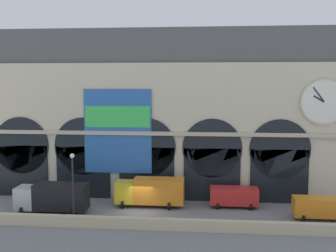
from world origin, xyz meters
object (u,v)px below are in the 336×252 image
object	(u,v)px
box_truck_midwest	(53,197)
street_lamp_quayside	(73,179)
van_mideast	(234,196)
box_truck_center	(151,191)
van_east	(320,207)

from	to	relation	value
box_truck_midwest	street_lamp_quayside	bearing A→B (deg)	-43.65
van_mideast	box_truck_center	bearing A→B (deg)	-176.46
van_east	box_truck_center	bearing A→B (deg)	171.32
box_truck_center	street_lamp_quayside	size ratio (longest dim) A/B	1.09
box_truck_midwest	box_truck_center	world-z (taller)	same
box_truck_center	street_lamp_quayside	bearing A→B (deg)	-136.63
van_mideast	street_lamp_quayside	size ratio (longest dim) A/B	0.75
van_east	street_lamp_quayside	bearing A→B (deg)	-171.41
box_truck_midwest	box_truck_center	distance (m)	10.41
box_truck_midwest	street_lamp_quayside	size ratio (longest dim) A/B	1.09
box_truck_midwest	van_east	xyz separation A→B (m)	(27.31, 0.55, -0.45)
box_truck_midwest	van_mideast	xyz separation A→B (m)	(19.03, 3.77, -0.45)
box_truck_center	street_lamp_quayside	xyz separation A→B (m)	(-6.67, -6.30, 2.71)
van_mideast	van_east	xyz separation A→B (m)	(8.29, -3.22, 0.00)
box_truck_midwest	van_east	size ratio (longest dim) A/B	1.44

